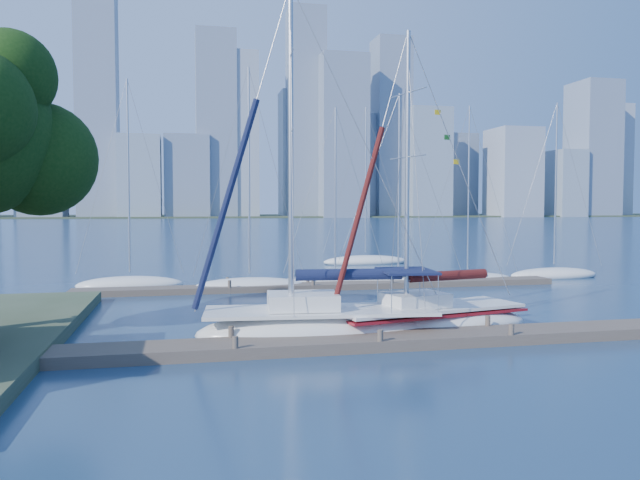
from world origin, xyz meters
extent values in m
plane|color=navy|center=(0.00, 0.00, 0.00)|extent=(700.00, 700.00, 0.00)
cube|color=brown|center=(0.00, 0.00, 0.20)|extent=(26.00, 2.00, 0.40)
cube|color=brown|center=(2.00, 16.00, 0.18)|extent=(30.00, 1.80, 0.36)
cube|color=#38472D|center=(0.00, 320.00, 0.00)|extent=(800.00, 100.00, 1.50)
sphere|color=black|center=(-12.07, 4.83, 6.92)|extent=(4.42, 4.42, 4.42)
sphere|color=black|center=(-12.68, 3.20, 9.78)|extent=(3.30, 3.30, 3.30)
ellipsoid|color=silver|center=(-1.51, 1.95, 0.28)|extent=(9.77, 4.04, 1.67)
cube|color=silver|center=(-1.51, 1.95, 1.06)|extent=(9.04, 3.72, 0.13)
cube|color=silver|center=(-2.18, 2.02, 1.44)|extent=(2.86, 2.28, 0.61)
cylinder|color=silver|center=(-2.62, 2.06, 7.24)|extent=(0.20, 0.20, 12.26)
cylinder|color=silver|center=(-0.38, 1.84, 2.33)|extent=(4.49, 0.56, 0.11)
cylinder|color=black|center=(-0.38, 1.84, 2.45)|extent=(4.17, 0.85, 0.44)
cube|color=black|center=(1.89, 1.61, 2.56)|extent=(2.25, 2.83, 0.09)
ellipsoid|color=silver|center=(3.07, 2.37, 0.25)|extent=(9.04, 4.62, 1.51)
cube|color=silver|center=(3.07, 2.37, 0.96)|extent=(8.37, 4.27, 0.12)
cube|color=silver|center=(2.48, 2.23, 1.31)|extent=(2.76, 2.32, 0.56)
cylinder|color=silver|center=(2.08, 2.15, 6.49)|extent=(0.18, 0.18, 10.96)
cylinder|color=silver|center=(4.08, 2.59, 2.12)|extent=(4.01, 0.98, 0.10)
cylinder|color=#4E1012|center=(4.08, 2.59, 2.22)|extent=(3.76, 1.21, 0.40)
cube|color=maroon|center=(3.07, 2.37, 0.79)|extent=(8.57, 4.42, 0.10)
ellipsoid|color=silver|center=(-9.87, 18.89, 0.21)|extent=(6.70, 2.85, 1.13)
cylinder|color=silver|center=(-9.87, 18.89, 6.97)|extent=(0.12, 0.12, 11.89)
ellipsoid|color=silver|center=(-2.67, 16.61, 0.20)|extent=(6.99, 2.82, 1.11)
cylinder|color=silver|center=(-2.67, 16.61, 7.23)|extent=(0.12, 0.12, 12.44)
ellipsoid|color=silver|center=(3.06, 17.99, 0.21)|extent=(7.44, 3.47, 1.13)
cylinder|color=silver|center=(3.06, 17.99, 6.26)|extent=(0.12, 0.12, 10.47)
ellipsoid|color=silver|center=(7.27, 17.61, 0.20)|extent=(8.61, 3.65, 1.11)
cylinder|color=silver|center=(7.27, 17.61, 6.74)|extent=(0.12, 0.12, 11.47)
ellipsoid|color=silver|center=(12.14, 17.43, 0.17)|extent=(6.74, 3.87, 0.95)
cylinder|color=silver|center=(12.14, 17.43, 6.33)|extent=(0.10, 0.10, 10.94)
ellipsoid|color=silver|center=(19.30, 18.39, 0.20)|extent=(7.05, 3.68, 1.08)
cylinder|color=silver|center=(19.30, 18.39, 6.70)|extent=(0.12, 0.12, 11.44)
ellipsoid|color=silver|center=(9.28, 31.92, 0.21)|extent=(7.96, 5.27, 1.14)
cylinder|color=silver|center=(9.28, 31.92, 7.46)|extent=(0.12, 0.12, 12.85)
cube|color=slate|center=(-69.73, 287.50, 21.29)|extent=(20.43, 17.63, 42.59)
cube|color=gray|center=(-47.55, 309.43, 16.15)|extent=(14.78, 17.61, 32.30)
cube|color=#7C8FA0|center=(-25.94, 284.92, 19.41)|extent=(19.43, 19.81, 38.81)
cube|color=slate|center=(-4.22, 286.68, 19.83)|extent=(21.20, 16.86, 39.67)
cube|color=gray|center=(21.35, 289.48, 40.50)|extent=(17.99, 14.99, 81.01)
cube|color=#7C8FA0|center=(51.90, 304.67, 32.91)|extent=(15.36, 17.46, 65.81)
cube|color=slate|center=(70.99, 278.50, 39.72)|extent=(22.95, 18.95, 79.44)
cube|color=gray|center=(91.42, 294.72, 26.57)|extent=(15.74, 17.11, 53.14)
cube|color=#7C8FA0|center=(115.77, 279.60, 27.70)|extent=(21.34, 18.80, 55.40)
cube|color=slate|center=(147.05, 309.52, 23.21)|extent=(17.03, 17.52, 46.42)
cube|color=gray|center=(164.09, 278.94, 23.18)|extent=(22.54, 23.94, 46.35)
cube|color=#7C8FA0|center=(194.50, 279.05, 17.73)|extent=(15.48, 21.38, 35.45)
cube|color=slate|center=(213.93, 282.23, 36.66)|extent=(21.36, 23.60, 73.33)
cube|color=gray|center=(241.25, 301.60, 32.52)|extent=(16.06, 17.08, 65.04)
cube|color=slate|center=(-45.00, 290.00, 61.45)|extent=(18.33, 18.00, 122.90)
cube|color=slate|center=(10.00, 290.00, 45.28)|extent=(19.32, 18.00, 90.56)
cube|color=slate|center=(55.00, 290.00, 52.16)|extent=(17.93, 18.00, 104.31)
cube|color=slate|center=(100.00, 290.00, 46.02)|extent=(17.95, 18.00, 92.04)
camera|label=1|loc=(-6.66, -21.33, 5.04)|focal=35.00mm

